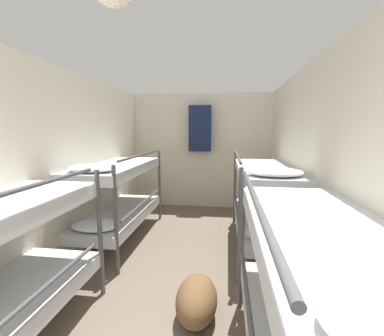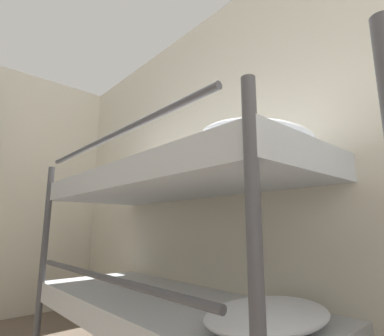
{
  "view_description": "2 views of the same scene",
  "coord_description": "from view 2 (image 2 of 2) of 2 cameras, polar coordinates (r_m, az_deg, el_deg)",
  "views": [
    {
      "loc": [
        0.52,
        0.22,
        1.6
      ],
      "look_at": [
        -0.06,
        4.47,
        0.96
      ],
      "focal_mm": 24.0,
      "sensor_mm": 36.0,
      "label": 1
    },
    {
      "loc": [
        -0.01,
        2.25,
        0.8
      ],
      "look_at": [
        0.83,
        3.2,
        1.05
      ],
      "focal_mm": 28.0,
      "sensor_mm": 36.0,
      "label": 2
    }
  ],
  "objects": [
    {
      "name": "wall_right",
      "position": [
        1.55,
        28.87,
        3.94
      ],
      "size": [
        0.06,
        5.58,
        2.33
      ],
      "color": "beige",
      "rests_on": "ground_plane"
    },
    {
      "name": "bunk_stack_right_far",
      "position": [
        1.7,
        -4.45,
        -13.81
      ],
      "size": [
        0.75,
        1.87,
        1.27
      ],
      "color": "#4C4C51",
      "rests_on": "ground_plane"
    }
  ]
}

